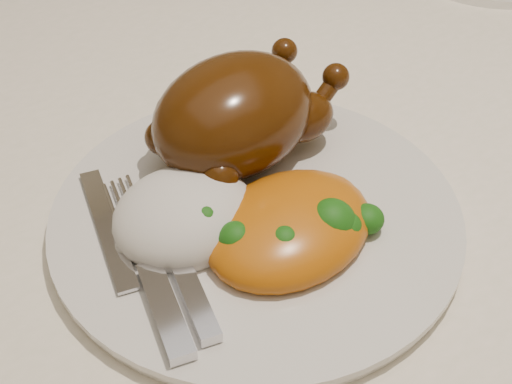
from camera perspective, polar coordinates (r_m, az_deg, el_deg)
dining_table at (r=0.73m, az=5.71°, el=-1.00°), size 1.60×0.90×0.76m
tablecloth at (r=0.68m, az=6.11°, el=3.52°), size 1.73×1.03×0.18m
dinner_plate at (r=0.55m, az=0.00°, el=-2.06°), size 0.39×0.39×0.01m
roast_chicken at (r=0.57m, az=-1.46°, el=6.32°), size 0.19×0.14×0.09m
rice_mound at (r=0.53m, az=-5.69°, el=-1.98°), size 0.11×0.10×0.06m
mac_and_cheese at (r=0.52m, az=3.12°, el=-2.60°), size 0.16×0.13×0.05m
cutlery at (r=0.50m, az=-7.88°, el=-6.47°), size 0.06×0.21×0.01m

